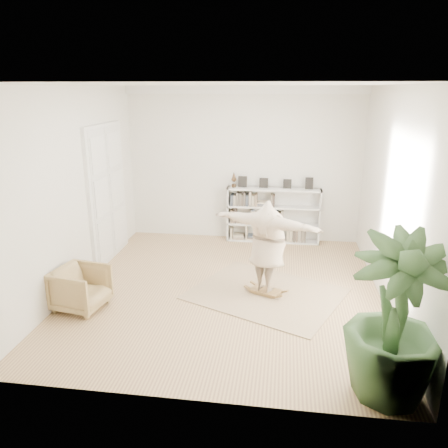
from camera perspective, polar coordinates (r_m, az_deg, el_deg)
name	(u,v)px	position (r m, az deg, el deg)	size (l,w,h in m)	color
floor	(226,290)	(8.11, 0.30, -8.58)	(6.00, 6.00, 0.00)	#926A4B
room_shell	(244,90)	(10.21, 2.63, 17.14)	(6.00, 6.00, 6.00)	silver
doors	(108,194)	(9.53, -14.96, 3.74)	(0.09, 1.78, 2.92)	white
bookshelf	(273,216)	(10.46, 6.41, 1.08)	(2.20, 0.35, 1.64)	silver
armchair	(81,288)	(7.71, -18.15, -7.98)	(0.77, 0.79, 0.72)	tan
rug	(266,294)	(7.98, 5.48, -9.04)	(2.50, 2.00, 0.02)	tan
rocker_board	(266,291)	(7.95, 5.49, -8.66)	(0.60, 0.50, 0.11)	olive
person	(267,244)	(7.60, 5.68, -2.64)	(2.03, 0.55, 1.65)	#C4AD93
houseplant	(395,319)	(5.48, 21.48, -11.44)	(1.14, 1.14, 2.03)	#315229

